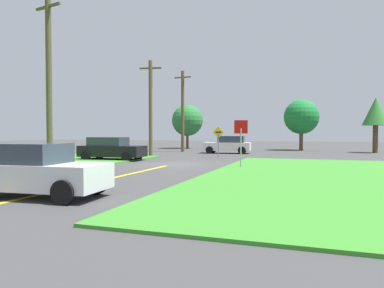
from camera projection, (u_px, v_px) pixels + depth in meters
The scene contains 14 objects.
ground_plane at pixel (173, 164), 21.67m from camera, with size 120.00×120.00×0.00m, color #3D3D3D.
grass_verge_right at pixel (348, 178), 14.82m from camera, with size 12.00×20.00×0.08m, color #38862A.
lane_stripe_center at pixel (97, 182), 14.10m from camera, with size 0.20×14.00×0.01m, color yellow.
stop_sign at pixel (241, 135), 19.18m from camera, with size 0.71×0.20×2.61m.
car_approaching_junction at pixel (228, 145), 33.28m from camera, with size 4.50×2.42×1.62m.
car_behind_on_main_road at pixel (38, 170), 10.75m from camera, with size 4.02×2.20×1.62m.
parked_car_near_building at pixel (111, 149), 25.07m from camera, with size 4.64×2.23×1.62m.
utility_pole_near at pixel (49, 80), 18.04m from camera, with size 1.78×0.51×9.00m.
utility_pole_mid at pixel (151, 107), 28.79m from camera, with size 1.79×0.43×7.74m.
utility_pole_far at pixel (183, 110), 35.80m from camera, with size 1.80×0.32×8.11m.
direction_sign at pixel (218, 138), 27.41m from camera, with size 0.91×0.09×2.42m.
oak_tree_left at pixel (301, 117), 38.96m from camera, with size 3.77×3.77×5.55m.
pine_tree_center at pixel (187, 120), 43.43m from camera, with size 3.79×3.79×5.32m.
oak_tree_right at pixel (376, 112), 34.16m from camera, with size 2.44×2.44×5.32m.
Camera 1 is at (8.11, -20.07, 1.95)m, focal length 33.39 mm.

